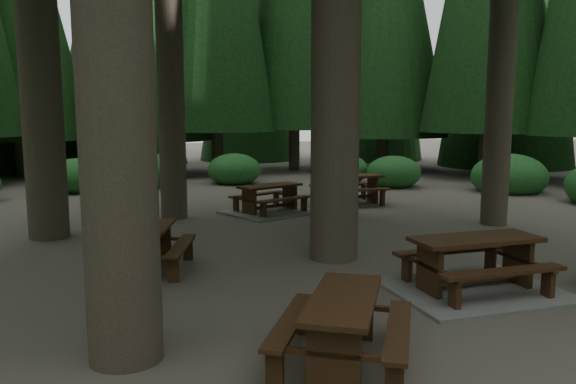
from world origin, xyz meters
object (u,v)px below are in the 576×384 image
object	(u,v)px
picnic_table_d	(349,185)
picnic_table_c	(270,204)
picnic_table_a	(474,273)
picnic_table_e	(343,319)
picnic_table_b	(147,242)

from	to	relation	value
picnic_table_d	picnic_table_c	bearing A→B (deg)	-162.56
picnic_table_a	picnic_table_e	size ratio (longest dim) A/B	1.14
picnic_table_a	picnic_table_d	world-z (taller)	picnic_table_d
picnic_table_b	picnic_table_d	size ratio (longest dim) A/B	1.04
picnic_table_d	picnic_table_e	bearing A→B (deg)	-113.56
picnic_table_a	picnic_table_d	bearing A→B (deg)	79.26
picnic_table_c	picnic_table_e	size ratio (longest dim) A/B	1.28
picnic_table_a	picnic_table_d	distance (m)	8.02
picnic_table_c	picnic_table_e	world-z (taller)	picnic_table_c
picnic_table_a	picnic_table_e	world-z (taller)	picnic_table_a
picnic_table_d	picnic_table_e	distance (m)	10.37
picnic_table_c	picnic_table_e	distance (m)	8.86
picnic_table_c	picnic_table_e	bearing A→B (deg)	-124.44
picnic_table_c	picnic_table_d	size ratio (longest dim) A/B	1.44
picnic_table_d	picnic_table_e	xyz separation A→B (m)	(-4.14, -9.50, -0.06)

